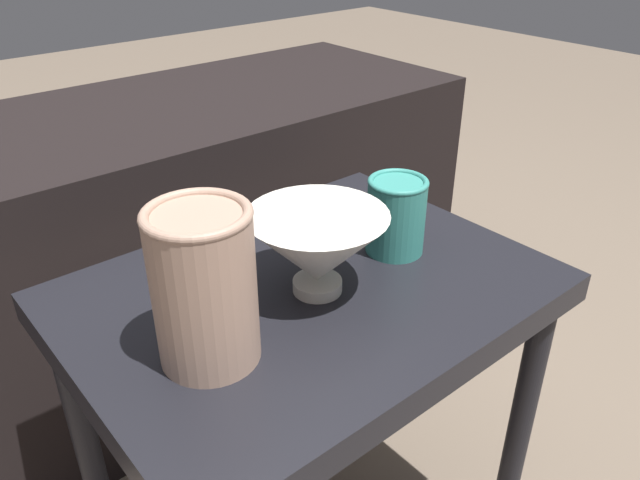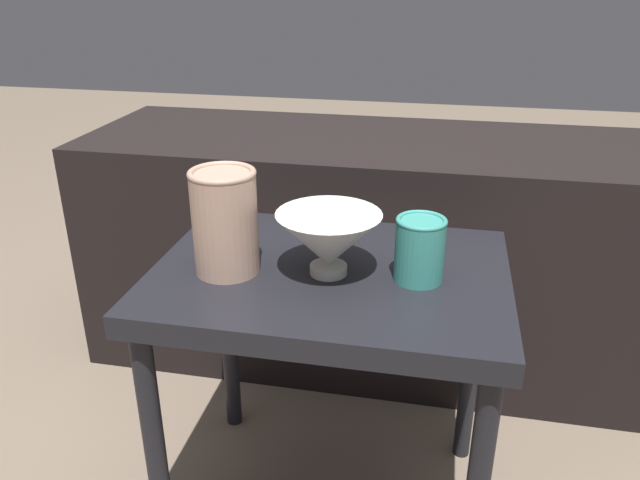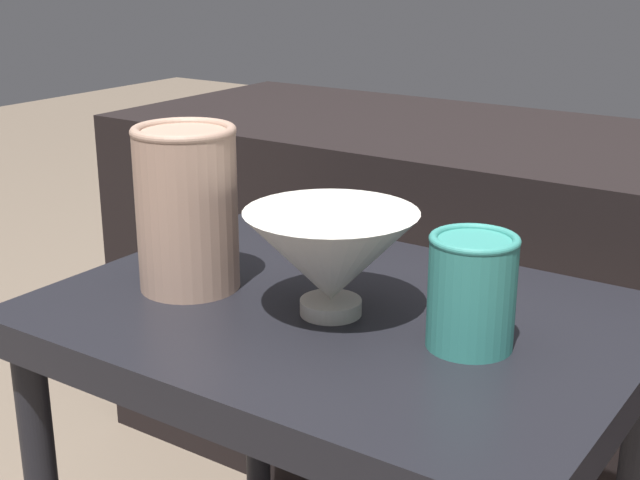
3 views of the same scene
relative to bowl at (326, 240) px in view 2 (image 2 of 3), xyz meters
name	(u,v)px [view 2 (image 2 of 3)]	position (x,y,z in m)	size (l,w,h in m)	color
table	(330,304)	(0.00, 0.02, -0.13)	(0.60, 0.45, 0.53)	black
couch_backdrop	(370,248)	(0.00, 0.61, -0.29)	(1.47, 0.50, 0.61)	black
bowl	(326,240)	(0.00, 0.00, 0.00)	(0.18, 0.18, 0.11)	silver
vase_textured_left	(225,220)	(-0.17, -0.02, 0.03)	(0.11, 0.11, 0.18)	tan
vase_colorful_right	(420,248)	(0.15, 0.01, 0.00)	(0.08, 0.08, 0.11)	teal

